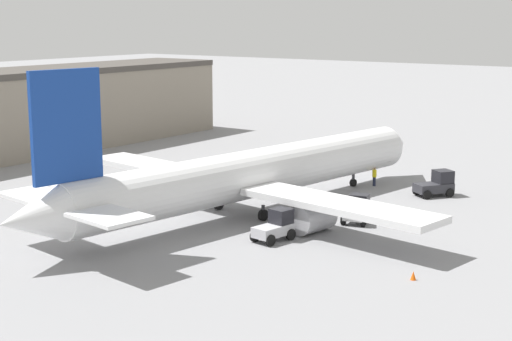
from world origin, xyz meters
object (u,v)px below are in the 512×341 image
at_px(ground_crew_worker, 374,176).
at_px(safety_cone_near, 413,276).
at_px(airplane, 247,175).
at_px(baggage_tug, 276,226).
at_px(pushback_tug, 437,184).
at_px(belt_loader_truck, 357,209).

distance_m(ground_crew_worker, safety_cone_near, 27.00).
height_order(airplane, baggage_tug, airplane).
relative_size(airplane, baggage_tug, 13.81).
relative_size(airplane, pushback_tug, 11.97).
distance_m(ground_crew_worker, pushback_tug, 6.46).
distance_m(ground_crew_worker, baggage_tug, 20.77).
distance_m(airplane, safety_cone_near, 19.62).
xyz_separation_m(airplane, belt_loader_truck, (2.78, -8.65, -2.16)).
relative_size(baggage_tug, safety_cone_near, 5.84).
height_order(baggage_tug, pushback_tug, pushback_tug).
relative_size(ground_crew_worker, belt_loader_truck, 0.58).
relative_size(baggage_tug, pushback_tug, 0.87).
bearing_deg(ground_crew_worker, baggage_tug, -175.78).
height_order(baggage_tug, safety_cone_near, baggage_tug).
bearing_deg(belt_loader_truck, airplane, 93.99).
height_order(ground_crew_worker, safety_cone_near, ground_crew_worker).
distance_m(airplane, belt_loader_truck, 9.34).
relative_size(airplane, ground_crew_worker, 24.45).
xyz_separation_m(belt_loader_truck, safety_cone_near, (-10.13, -9.31, -0.74)).
height_order(airplane, belt_loader_truck, airplane).
distance_m(airplane, ground_crew_worker, 16.07).
bearing_deg(safety_cone_near, ground_crew_worker, 32.16).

